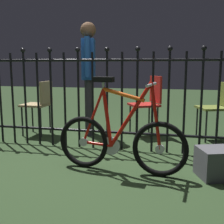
{
  "coord_description": "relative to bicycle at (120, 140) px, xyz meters",
  "views": [
    {
      "loc": [
        0.81,
        -2.7,
        1.04
      ],
      "look_at": [
        0.14,
        0.2,
        0.55
      ],
      "focal_mm": 45.79,
      "sensor_mm": 36.0,
      "label": 1
    }
  ],
  "objects": [
    {
      "name": "chair_red",
      "position": [
        0.12,
        1.57,
        0.22
      ],
      "size": [
        0.53,
        0.53,
        0.88
      ],
      "color": "black",
      "rests_on": "ground"
    },
    {
      "name": "chair_tan",
      "position": [
        -1.46,
        1.21,
        0.18
      ],
      "size": [
        0.38,
        0.38,
        0.81
      ],
      "color": "black",
      "rests_on": "ground"
    },
    {
      "name": "bicycle",
      "position": [
        0.0,
        0.0,
        0.0
      ],
      "size": [
        1.31,
        0.4,
        0.93
      ],
      "color": "black",
      "rests_on": "ground"
    },
    {
      "name": "chair_olive",
      "position": [
        1.09,
        1.51,
        0.18
      ],
      "size": [
        0.49,
        0.49,
        0.8
      ],
      "color": "black",
      "rests_on": "ground"
    },
    {
      "name": "iron_fence",
      "position": [
        -0.35,
        0.73,
        0.34
      ],
      "size": [
        4.57,
        0.07,
        1.32
      ],
      "color": "black",
      "rests_on": "ground"
    },
    {
      "name": "display_crate",
      "position": [
        0.9,
        0.05,
        -0.18
      ],
      "size": [
        0.39,
        0.39,
        0.28
      ],
      "primitive_type": "cube",
      "rotation": [
        0.0,
        0.0,
        0.34
      ],
      "color": "#4C4C51",
      "rests_on": "ground"
    },
    {
      "name": "person_visitor",
      "position": [
        -0.76,
        1.4,
        0.67
      ],
      "size": [
        0.24,
        0.47,
        1.65
      ],
      "color": "#2D2D33",
      "rests_on": "ground"
    },
    {
      "name": "ground_plane",
      "position": [
        -0.28,
        0.05,
        -0.32
      ],
      "size": [
        20.0,
        20.0,
        0.0
      ],
      "primitive_type": "plane",
      "color": "#283C21"
    }
  ]
}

